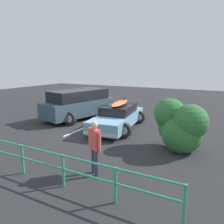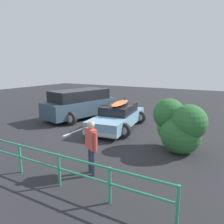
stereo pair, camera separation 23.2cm
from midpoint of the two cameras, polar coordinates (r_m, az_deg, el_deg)
ground_plane at (r=11.21m, az=-3.59°, el=-4.51°), size 44.00×44.00×0.02m
parking_stripe at (r=12.17m, az=-5.49°, el=-3.15°), size 0.12×4.95×0.00m
sedan_car at (r=11.32m, az=0.94°, el=-1.22°), size 2.66×4.65×1.47m
suv_car at (r=13.46m, az=-9.06°, el=2.15°), size 3.12×4.88×1.75m
person_bystander at (r=6.40m, az=-5.59°, el=-8.07°), size 0.56×0.40×1.63m
railing_fence at (r=7.71m, az=-26.97°, el=-8.78°), size 10.91×0.15×0.90m
bush_near_left at (r=8.66m, az=16.57°, el=-3.58°), size 2.10×1.69×2.01m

